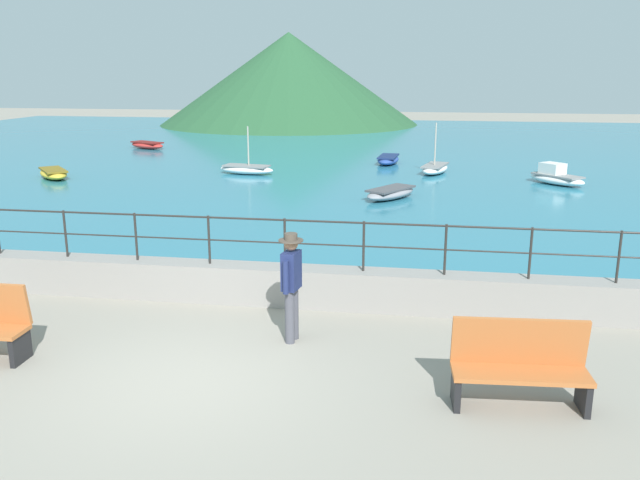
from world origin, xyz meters
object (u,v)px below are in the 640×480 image
Objects in this scene: boat_1 at (247,169)px; boat_7 at (391,193)px; boat_3 at (388,159)px; boat_4 at (147,145)px; bench_far at (520,364)px; boat_2 at (556,177)px; boat_6 at (435,168)px; person_walking at (291,282)px; boat_0 at (53,173)px.

boat_7 is at bearing -35.56° from boat_1.
boat_3 is 13.59m from boat_4.
boat_4 is at bearing 122.32° from bench_far.
boat_2 is 6.98m from boat_7.
person_walking is at bearing -97.49° from boat_6.
person_walking reaches higher than boat_4.
boat_0 is at bearing -165.86° from boat_6.
boat_4 is at bearing 92.80° from boat_0.
boat_7 is at bearing -8.95° from boat_0.
boat_3 is 0.97× the size of boat_6.
bench_far is at bearing -79.79° from boat_7.
boat_7 is (13.66, -12.03, 0.00)m from boat_4.
bench_far is 0.71× the size of boat_6.
bench_far is 0.71× the size of boat_4.
boat_2 is 0.95× the size of boat_4.
person_walking reaches higher than boat_2.
bench_far is at bearing -57.68° from boat_4.
boat_6 reaches higher than boat_4.
boat_6 reaches higher than bench_far.
person_walking reaches higher than bench_far.
boat_0 is at bearing -174.78° from boat_2.
boat_4 is (-12.80, 23.84, -0.72)m from person_walking.
boat_2 reaches higher than boat_3.
bench_far is at bearing -25.27° from person_walking.
person_walking is 17.02m from boat_2.
person_walking is at bearing -113.23° from boat_2.
bench_far reaches higher than boat_7.
boat_2 is at bearing -34.64° from boat_3.
boat_1 is at bearing 107.86° from person_walking.
boat_0 is 7.46m from boat_1.
bench_far is 21.92m from boat_0.
boat_0 is at bearing -153.77° from boat_3.
boat_1 reaches higher than boat_7.
boat_0 and boat_4 have the same top height.
bench_far is 0.99× the size of person_walking.
boat_1 is 1.04× the size of boat_2.
boat_1 is 11.92m from boat_2.
boat_6 is at bearing 14.14° from boat_0.
bench_far is at bearing -64.43° from boat_1.
boat_6 is at bearing 75.82° from boat_7.
person_walking is at bearing -90.74° from boat_3.
bench_far is 3.63m from person_walking.
boat_2 is 4.81m from boat_6.
boat_0 is (-12.31, 13.89, -0.72)m from person_walking.
boat_7 is at bearing 85.85° from person_walking.
boat_0 is 0.95× the size of boat_6.
boat_2 is at bearing -23.86° from boat_6.
bench_far is 13.57m from boat_7.
boat_4 is (-13.06, 3.76, 0.00)m from boat_3.
boat_2 is 0.98× the size of boat_3.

